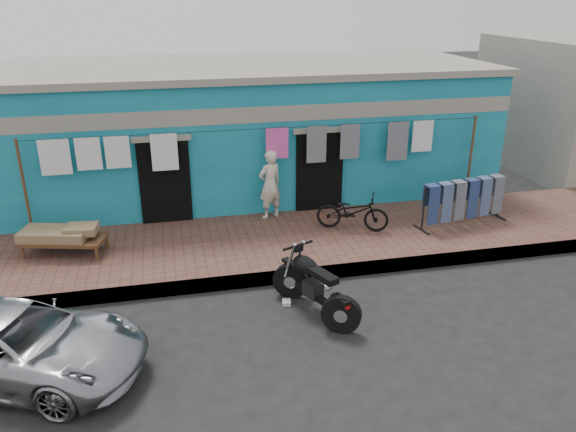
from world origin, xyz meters
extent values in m
plane|color=black|center=(0.00, 0.00, 0.00)|extent=(80.00, 80.00, 0.00)
cube|color=brown|center=(0.00, 3.00, 0.12)|extent=(28.00, 3.00, 0.25)
cube|color=gray|center=(0.00, 1.55, 0.12)|extent=(28.00, 0.10, 0.25)
cube|color=#16738A|center=(0.00, 7.00, 1.60)|extent=(12.00, 5.00, 3.20)
cube|color=#9E9384|center=(0.00, 4.56, 2.55)|extent=(12.00, 0.14, 0.35)
cube|color=#9E9384|center=(0.00, 7.00, 3.28)|extent=(12.20, 5.20, 0.16)
cube|color=black|center=(-2.20, 4.48, 1.05)|extent=(1.10, 0.10, 2.10)
cube|color=black|center=(1.30, 4.48, 1.05)|extent=(1.10, 0.10, 2.10)
cylinder|color=brown|center=(-5.00, 4.25, 1.30)|extent=(0.06, 0.06, 2.10)
cylinder|color=brown|center=(5.00, 4.25, 1.30)|extent=(0.06, 0.06, 2.10)
cylinder|color=black|center=(0.00, 4.25, 2.30)|extent=(10.00, 0.01, 0.01)
cube|color=silver|center=(-4.33, 4.25, 1.93)|extent=(0.60, 0.02, 0.74)
cube|color=silver|center=(-3.68, 4.25, 1.96)|extent=(0.50, 0.02, 0.68)
cube|color=silver|center=(-3.10, 4.25, 1.96)|extent=(0.50, 0.02, 0.68)
cube|color=silver|center=(-2.16, 4.25, 1.90)|extent=(0.55, 0.02, 0.79)
cube|color=#D14C9C|center=(0.26, 4.25, 1.96)|extent=(0.50, 0.02, 0.68)
cube|color=slate|center=(1.16, 4.25, 1.88)|extent=(0.45, 0.02, 0.84)
cube|color=slate|center=(1.94, 4.25, 1.90)|extent=(0.45, 0.02, 0.80)
cube|color=slate|center=(3.09, 4.25, 1.85)|extent=(0.50, 0.02, 0.91)
cube|color=silver|center=(3.70, 4.25, 1.93)|extent=(0.50, 0.02, 0.73)
imported|color=#A8A8AC|center=(-4.41, -0.25, 0.53)|extent=(4.12, 2.98, 1.06)
imported|color=beige|center=(0.08, 4.20, 1.04)|extent=(0.67, 0.58, 1.58)
imported|color=black|center=(1.67, 3.14, 0.75)|extent=(1.62, 1.14, 0.99)
cube|color=silver|center=(0.55, 1.20, 0.04)|extent=(0.21, 0.20, 0.07)
cube|color=silver|center=(-0.06, 1.20, 0.04)|extent=(0.22, 0.22, 0.09)
cube|color=silver|center=(-0.30, 0.79, 0.04)|extent=(0.17, 0.20, 0.07)
camera|label=1|loc=(-2.13, -7.47, 5.06)|focal=35.00mm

